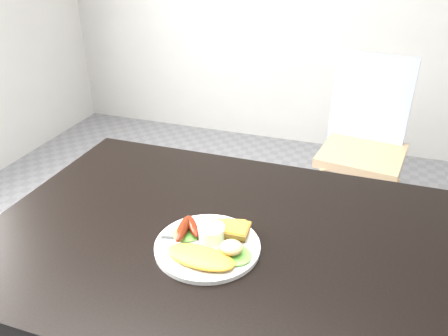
{
  "coord_description": "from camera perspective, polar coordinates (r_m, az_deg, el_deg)",
  "views": [
    {
      "loc": [
        0.26,
        -0.82,
        1.4
      ],
      "look_at": [
        -0.04,
        0.05,
        0.9
      ],
      "focal_mm": 35.0,
      "sensor_mm": 36.0,
      "label": 1
    }
  ],
  "objects": [
    {
      "name": "ramekin",
      "position": [
        1.03,
        -1.66,
        -8.54
      ],
      "size": [
        0.08,
        0.08,
        0.04
      ],
      "primitive_type": "cylinder",
      "rotation": [
        0.0,
        0.0,
        0.38
      ],
      "color": "white",
      "rests_on": "plate"
    },
    {
      "name": "toast_a",
      "position": [
        1.06,
        0.79,
        -8.11
      ],
      "size": [
        0.09,
        0.09,
        0.01
      ],
      "primitive_type": "cube",
      "rotation": [
        0.0,
        0.0,
        0.25
      ],
      "color": "brown",
      "rests_on": "plate"
    },
    {
      "name": "toast_b",
      "position": [
        1.04,
        1.53,
        -7.97
      ],
      "size": [
        0.07,
        0.07,
        0.01
      ],
      "primitive_type": "cube",
      "rotation": [
        0.0,
        0.0,
        0.05
      ],
      "color": "olive",
      "rests_on": "toast_a"
    },
    {
      "name": "fork",
      "position": [
        1.04,
        -4.23,
        -9.27
      ],
      "size": [
        0.14,
        0.05,
        0.0
      ],
      "primitive_type": "cube",
      "rotation": [
        0.0,
        0.0,
        0.25
      ],
      "color": "#ADAFB7",
      "rests_on": "plate"
    },
    {
      "name": "person",
      "position": [
        1.42,
        10.03,
        2.33
      ],
      "size": [
        0.59,
        0.41,
        1.57
      ],
      "primitive_type": "imported",
      "rotation": [
        0.0,
        0.0,
        3.19
      ],
      "color": "navy",
      "rests_on": "ground"
    },
    {
      "name": "dining_chair",
      "position": [
        2.21,
        17.55,
        1.6
      ],
      "size": [
        0.43,
        0.43,
        0.04
      ],
      "primitive_type": "cube",
      "rotation": [
        0.0,
        0.0,
        -0.15
      ],
      "color": "tan",
      "rests_on": "ground"
    },
    {
      "name": "dining_table",
      "position": [
        1.09,
        0.91,
        -9.57
      ],
      "size": [
        1.2,
        0.8,
        0.04
      ],
      "primitive_type": "cube",
      "color": "black",
      "rests_on": "ground"
    },
    {
      "name": "plate",
      "position": [
        1.03,
        -2.18,
        -10.19
      ],
      "size": [
        0.25,
        0.25,
        0.01
      ],
      "primitive_type": "cylinder",
      "color": "white",
      "rests_on": "dining_table"
    },
    {
      "name": "sausage_b",
      "position": [
        1.05,
        -4.13,
        -7.55
      ],
      "size": [
        0.07,
        0.08,
        0.02
      ],
      "primitive_type": "ellipsoid",
      "rotation": [
        0.0,
        0.0,
        0.62
      ],
      "color": "#6B1008",
      "rests_on": "lettuce_left"
    },
    {
      "name": "sausage_a",
      "position": [
        1.05,
        -5.36,
        -7.86
      ],
      "size": [
        0.04,
        0.11,
        0.03
      ],
      "primitive_type": "ellipsoid",
      "rotation": [
        0.0,
        0.0,
        0.15
      ],
      "color": "#642911",
      "rests_on": "lettuce_left"
    },
    {
      "name": "lettuce_left",
      "position": [
        1.06,
        -4.78,
        -8.46
      ],
      "size": [
        0.1,
        0.09,
        0.01
      ],
      "primitive_type": "ellipsoid",
      "rotation": [
        0.0,
        0.0,
        0.38
      ],
      "color": "green",
      "rests_on": "plate"
    },
    {
      "name": "potato_salad",
      "position": [
        0.98,
        0.99,
        -10.32
      ],
      "size": [
        0.06,
        0.05,
        0.03
      ],
      "primitive_type": "ellipsoid",
      "rotation": [
        0.0,
        0.0,
        -0.08
      ],
      "color": "beige",
      "rests_on": "lettuce_right"
    },
    {
      "name": "lettuce_right",
      "position": [
        0.99,
        1.28,
        -11.22
      ],
      "size": [
        0.11,
        0.1,
        0.01
      ],
      "primitive_type": "ellipsoid",
      "rotation": [
        0.0,
        0.0,
        -0.39
      ],
      "color": "green",
      "rests_on": "plate"
    },
    {
      "name": "omelette",
      "position": [
        0.98,
        -3.11,
        -11.53
      ],
      "size": [
        0.17,
        0.09,
        0.02
      ],
      "primitive_type": "ellipsoid",
      "rotation": [
        0.0,
        0.0,
        -0.07
      ],
      "color": "orange",
      "rests_on": "plate"
    }
  ]
}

